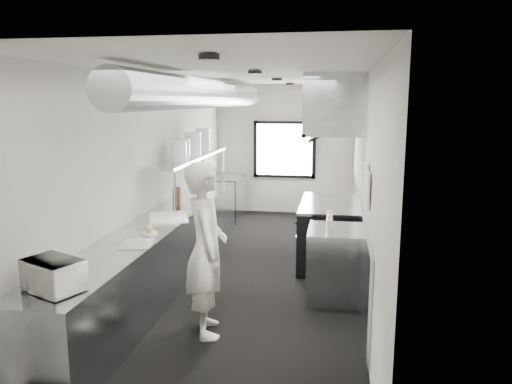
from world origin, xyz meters
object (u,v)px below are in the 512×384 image
at_px(squeeze_bottle_e, 331,216).
at_px(bottle_station, 334,264).
at_px(plate_stack_a, 179,151).
at_px(deli_tub_b, 66,265).
at_px(squeeze_bottle_d, 329,219).
at_px(cutting_board, 169,217).
at_px(plate_stack_b, 183,149).
at_px(small_plate, 149,233).
at_px(prep_counter, 164,250).
at_px(range, 328,233).
at_px(squeeze_bottle_c, 330,222).
at_px(plate_stack_c, 193,144).
at_px(pass_shelf, 191,158).
at_px(exhaust_hood, 335,105).
at_px(squeeze_bottle_b, 329,225).
at_px(line_cook, 206,249).
at_px(plate_stack_d, 203,140).
at_px(microwave, 53,275).
at_px(knife_block, 177,196).
at_px(far_work_table, 225,198).
at_px(squeeze_bottle_a, 329,228).
at_px(deli_tub_a, 72,262).

bearing_deg(squeeze_bottle_e, bottle_station, -79.76).
bearing_deg(plate_stack_a, deli_tub_b, -92.15).
bearing_deg(squeeze_bottle_d, deli_tub_b, -139.07).
relative_size(cutting_board, plate_stack_b, 2.21).
xyz_separation_m(deli_tub_b, small_plate, (0.28, 1.34, -0.04)).
bearing_deg(cutting_board, bottle_station, -5.03).
xyz_separation_m(prep_counter, range, (2.19, 1.20, 0.02)).
distance_m(plate_stack_a, squeeze_bottle_c, 2.62).
height_order(plate_stack_c, squeeze_bottle_d, plate_stack_c).
xyz_separation_m(small_plate, squeeze_bottle_c, (2.11, 0.59, 0.08)).
bearing_deg(prep_counter, range, 28.74).
bearing_deg(bottle_station, small_plate, -164.81).
bearing_deg(pass_shelf, squeeze_bottle_e, -30.88).
height_order(exhaust_hood, plate_stack_a, exhaust_hood).
bearing_deg(squeeze_bottle_e, plate_stack_a, 162.13).
bearing_deg(squeeze_bottle_e, squeeze_bottle_b, -92.17).
bearing_deg(plate_stack_c, exhaust_hood, -8.90).
xyz_separation_m(bottle_station, line_cook, (-1.32, -1.15, 0.47)).
bearing_deg(squeeze_bottle_b, small_plate, -167.08).
height_order(exhaust_hood, cutting_board, exhaust_hood).
bearing_deg(range, plate_stack_d, 155.43).
relative_size(cutting_board, squeeze_bottle_e, 4.07).
bearing_deg(squeeze_bottle_e, plate_stack_c, 147.91).
relative_size(pass_shelf, squeeze_bottle_c, 16.34).
relative_size(exhaust_hood, squeeze_bottle_c, 11.98).
bearing_deg(cutting_board, prep_counter, 176.58).
bearing_deg(plate_stack_a, microwave, -89.12).
bearing_deg(knife_block, plate_stack_c, 71.70).
xyz_separation_m(bottle_station, small_plate, (-2.17, -0.59, 0.46)).
xyz_separation_m(bottle_station, far_work_table, (-2.30, 3.90, 0.00)).
bearing_deg(knife_block, plate_stack_b, 71.30).
xyz_separation_m(bottle_station, plate_stack_b, (-2.36, 1.32, 1.27)).
distance_m(line_cook, squeeze_bottle_e, 1.95).
relative_size(pass_shelf, plate_stack_a, 10.55).
distance_m(pass_shelf, cutting_board, 1.63).
distance_m(far_work_table, deli_tub_b, 5.86).
bearing_deg(deli_tub_b, bottle_station, 38.24).
distance_m(small_plate, knife_block, 1.67).
relative_size(squeeze_bottle_a, squeeze_bottle_e, 1.23).
xyz_separation_m(prep_counter, pass_shelf, (-0.04, 1.50, 1.09)).
distance_m(plate_stack_d, squeeze_bottle_b, 3.49).
bearing_deg(range, deli_tub_b, -125.08).
relative_size(microwave, squeeze_bottle_c, 2.43).
distance_m(far_work_table, microwave, 6.32).
distance_m(deli_tub_a, knife_block, 2.91).
bearing_deg(squeeze_bottle_a, bottle_station, 78.01).
height_order(plate_stack_a, plate_stack_d, plate_stack_d).
xyz_separation_m(knife_block, squeeze_bottle_a, (2.31, -1.40, -0.03)).
distance_m(prep_counter, microwave, 2.66).
height_order(line_cook, small_plate, line_cook).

